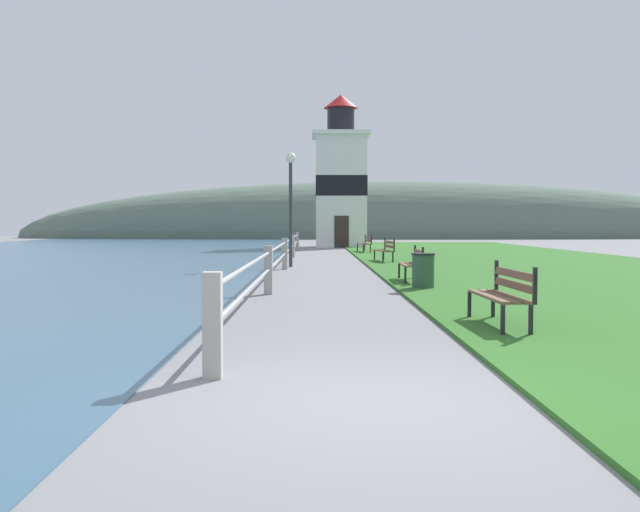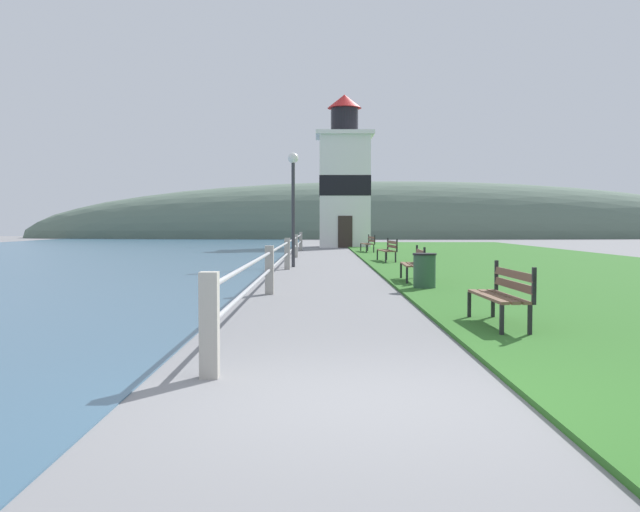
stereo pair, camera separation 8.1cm
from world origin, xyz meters
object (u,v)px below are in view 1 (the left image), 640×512
object	(u,v)px
park_bench_by_lighthouse	(365,242)
park_bench_midway	(413,262)
park_bench_far	(386,249)
lighthouse	(341,182)
park_bench_near	(504,292)
lamp_post	(291,188)
trash_bin	(423,272)

from	to	relation	value
park_bench_by_lighthouse	park_bench_midway	bearing A→B (deg)	84.55
park_bench_far	park_bench_by_lighthouse	bearing A→B (deg)	-94.08
park_bench_midway	park_bench_by_lighthouse	distance (m)	18.59
lighthouse	park_bench_far	bearing A→B (deg)	-86.72
park_bench_near	lamp_post	bearing A→B (deg)	-78.15
park_bench_midway	lighthouse	bearing A→B (deg)	-86.65
park_bench_by_lighthouse	lighthouse	xyz separation A→B (m)	(-0.94, 9.45, 3.65)
park_bench_midway	lamp_post	size ratio (longest dim) A/B	0.45
park_bench_midway	lamp_post	bearing A→B (deg)	-61.86
park_bench_near	lamp_post	size ratio (longest dim) A/B	0.46
park_bench_near	lamp_post	distance (m)	15.20
park_bench_near	park_bench_midway	size ratio (longest dim) A/B	1.03
park_bench_midway	park_bench_far	xyz separation A→B (m)	(0.24, 9.39, 0.00)
park_bench_by_lighthouse	lamp_post	distance (m)	12.58
park_bench_midway	trash_bin	world-z (taller)	park_bench_midway
lighthouse	park_bench_by_lighthouse	bearing A→B (deg)	-84.31
trash_bin	lamp_post	bearing A→B (deg)	110.74
park_bench_near	lighthouse	size ratio (longest dim) A/B	0.19
trash_bin	lamp_post	world-z (taller)	lamp_post
lighthouse	lamp_post	distance (m)	21.54
lighthouse	trash_bin	bearing A→B (deg)	-88.50
park_bench_near	park_bench_far	world-z (taller)	same
park_bench_midway	trash_bin	distance (m)	2.00
park_bench_midway	park_bench_far	size ratio (longest dim) A/B	0.89
park_bench_midway	lamp_post	distance (m)	7.79
park_bench_by_lighthouse	trash_bin	xyz separation A→B (m)	(-0.15, -20.59, -0.12)
park_bench_far	lighthouse	size ratio (longest dim) A/B	0.20
park_bench_near	park_bench_by_lighthouse	bearing A→B (deg)	-91.57
park_bench_far	lighthouse	distance (m)	19.03
lamp_post	park_bench_near	bearing A→B (deg)	-76.36
park_bench_midway	park_bench_by_lighthouse	xyz separation A→B (m)	(0.11, 18.59, 0.00)
park_bench_by_lighthouse	lamp_post	world-z (taller)	lamp_post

